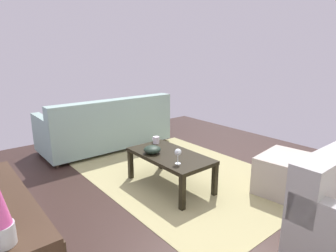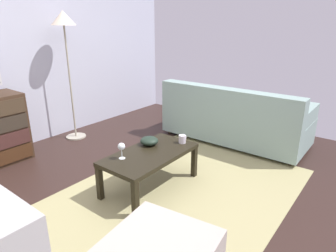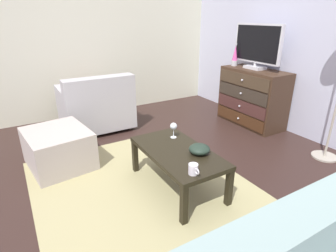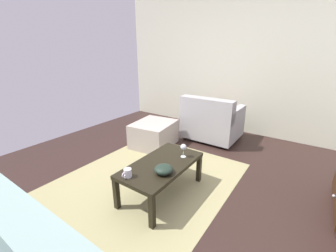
# 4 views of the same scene
# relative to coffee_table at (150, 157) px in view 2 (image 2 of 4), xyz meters

# --- Properties ---
(ground_plane) EXTENTS (5.36, 4.95, 0.05)m
(ground_plane) POSITION_rel_coffee_table_xyz_m (-0.12, -0.10, -0.36)
(ground_plane) COLOR #301F1B
(wall_accent_rear) EXTENTS (5.36, 0.12, 2.77)m
(wall_accent_rear) POSITION_rel_coffee_table_xyz_m (-0.12, 2.14, 1.05)
(wall_accent_rear) COLOR silver
(wall_accent_rear) RESTS_ON ground_plane
(area_rug) EXTENTS (2.60, 1.90, 0.01)m
(area_rug) POSITION_rel_coffee_table_xyz_m (0.08, -0.30, -0.33)
(area_rug) COLOR tan
(area_rug) RESTS_ON ground_plane
(coffee_table) EXTENTS (0.97, 0.52, 0.38)m
(coffee_table) POSITION_rel_coffee_table_xyz_m (0.00, 0.00, 0.00)
(coffee_table) COLOR black
(coffee_table) RESTS_ON ground_plane
(wine_glass) EXTENTS (0.07, 0.07, 0.16)m
(wine_glass) POSITION_rel_coffee_table_xyz_m (-0.26, 0.12, 0.16)
(wine_glass) COLOR silver
(wine_glass) RESTS_ON coffee_table
(mug) EXTENTS (0.11, 0.08, 0.08)m
(mug) POSITION_rel_coffee_table_xyz_m (0.40, -0.11, 0.09)
(mug) COLOR silver
(mug) RESTS_ON coffee_table
(bowl_decorative) EXTENTS (0.19, 0.19, 0.08)m
(bowl_decorative) POSITION_rel_coffee_table_xyz_m (0.15, 0.13, 0.09)
(bowl_decorative) COLOR #1E2D22
(bowl_decorative) RESTS_ON coffee_table
(couch_large) EXTENTS (0.85, 1.94, 0.80)m
(couch_large) POSITION_rel_coffee_table_xyz_m (1.65, -0.09, -0.02)
(couch_large) COLOR #332319
(couch_large) RESTS_ON ground_plane
(standing_lamp) EXTENTS (0.32, 0.32, 1.74)m
(standing_lamp) POSITION_rel_coffee_table_xyz_m (0.38, 1.78, 1.15)
(standing_lamp) COLOR #A59E8C
(standing_lamp) RESTS_ON ground_plane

